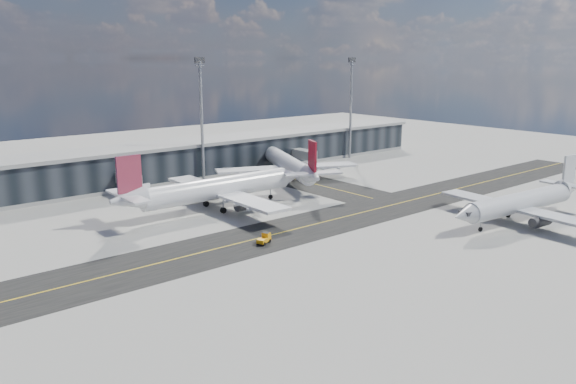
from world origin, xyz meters
The scene contains 9 objects.
ground centered at (0.00, 0.00, 0.00)m, with size 300.00×300.00×0.00m, color gray.
taxiway_lanes centered at (3.91, 10.74, 0.01)m, with size 180.00×63.00×0.03m.
terminal_concourse centered at (0.04, 54.93, 4.09)m, with size 152.00×19.80×8.80m.
floodlight_masts centered at (0.00, 48.00, 15.61)m, with size 102.50×0.70×28.90m.
airliner_af centered at (-12.06, 23.63, 4.14)m, with size 42.15×35.84×12.53m.
airliner_redtail centered at (15.35, 34.29, 3.98)m, with size 33.65×38.94×12.05m.
airliner_near centered at (25.92, -18.16, 3.52)m, with size 35.95×30.69×10.64m.
baggage_tug centered at (-17.30, 1.32, 0.83)m, with size 2.93×2.20×1.66m.
service_van centered at (15.88, 44.00, 0.79)m, with size 2.61×5.65×1.57m, color white.
Camera 1 is at (-68.62, -66.25, 28.63)m, focal length 35.00 mm.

